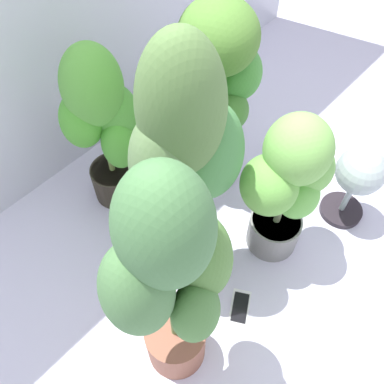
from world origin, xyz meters
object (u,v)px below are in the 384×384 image
(potted_plant_back_center, at_px, (103,122))
(potted_plant_front_right, at_px, (288,183))
(potted_plant_front_left, at_px, (171,284))
(cell_phone, at_px, (240,308))
(potted_plant_center, at_px, (185,168))
(potted_plant_back_right, at_px, (218,87))
(floor_fan, at_px, (359,176))

(potted_plant_back_center, height_order, potted_plant_front_right, potted_plant_back_center)
(potted_plant_front_left, bearing_deg, cell_phone, -12.62)
(potted_plant_back_center, xyz_separation_m, potted_plant_front_right, (0.26, -0.65, -0.04))
(potted_plant_front_right, bearing_deg, potted_plant_center, 145.52)
(potted_plant_back_center, bearing_deg, potted_plant_back_right, -30.42)
(cell_phone, bearing_deg, potted_plant_front_right, -104.29)
(potted_plant_center, distance_m, potted_plant_front_right, 0.40)
(potted_plant_back_center, distance_m, potted_plant_front_right, 0.70)
(potted_plant_center, bearing_deg, floor_fan, -28.62)
(potted_plant_front_right, bearing_deg, potted_plant_back_right, 73.87)
(cell_phone, bearing_deg, potted_plant_front_left, 47.43)
(potted_plant_front_right, distance_m, potted_plant_front_left, 0.61)
(potted_plant_front_right, bearing_deg, potted_plant_back_center, 111.72)
(potted_plant_front_left, distance_m, cell_phone, 0.65)
(potted_plant_back_center, bearing_deg, potted_plant_front_right, -68.28)
(potted_plant_front_right, xyz_separation_m, potted_plant_front_left, (-0.58, -0.03, 0.19))
(potted_plant_back_right, xyz_separation_m, potted_plant_front_right, (-0.12, -0.42, -0.09))
(potted_plant_front_right, height_order, cell_phone, potted_plant_front_right)
(potted_plant_back_center, distance_m, potted_plant_center, 0.47)
(potted_plant_back_center, height_order, floor_fan, potted_plant_back_center)
(potted_plant_front_right, xyz_separation_m, cell_phone, (-0.31, -0.09, -0.40))
(potted_plant_back_right, height_order, cell_phone, potted_plant_back_right)
(potted_plant_center, bearing_deg, cell_phone, -93.05)
(potted_plant_back_center, distance_m, potted_plant_front_left, 0.76)
(potted_plant_front_left, height_order, cell_phone, potted_plant_front_left)
(potted_plant_back_right, bearing_deg, floor_fan, -70.22)
(potted_plant_front_left, relative_size, cell_phone, 6.37)
(potted_plant_back_right, distance_m, cell_phone, 0.83)
(cell_phone, xyz_separation_m, floor_fan, (0.63, -0.05, 0.25))
(potted_plant_front_right, bearing_deg, cell_phone, -164.33)
(cell_phone, bearing_deg, potted_plant_back_right, -70.15)
(potted_plant_front_left, bearing_deg, potted_plant_back_center, 64.35)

